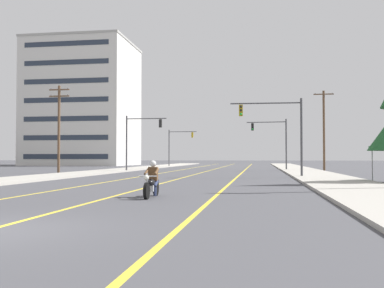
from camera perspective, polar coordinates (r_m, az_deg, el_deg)
The scene contains 14 objects.
lane_stripe_center at distance 54.06m, azimuth 2.50°, elevation -3.40°, with size 0.16×100.00×0.01m, color yellow.
lane_stripe_left at distance 54.60m, azimuth -1.47°, elevation -3.38°, with size 0.16×100.00×0.01m, color yellow.
lane_stripe_right at distance 53.76m, azimuth 6.84°, elevation -3.39°, with size 0.16×100.00×0.01m, color yellow.
sidewalk_kerb_right at distance 48.96m, azimuth 14.31°, elevation -3.44°, with size 4.40×110.00×0.14m, color #ADA89E.
sidewalk_kerb_left at distance 51.42m, azimuth -9.87°, elevation -3.38°, with size 4.40×110.00×0.14m, color #ADA89E.
motorcycle_with_rider at distance 17.55m, azimuth -5.24°, elevation -5.00°, with size 0.70×2.19×1.46m.
traffic_signal_near_right at distance 35.20m, azimuth 11.35°, elevation 2.47°, with size 5.61×0.48×6.20m.
traffic_signal_near_left at distance 49.02m, azimuth -7.01°, elevation 1.21°, with size 4.63×0.37×6.20m.
traffic_signal_mid_right at distance 54.08m, azimuth 10.65°, elevation 0.97°, with size 4.81×0.49×6.20m.
traffic_signal_mid_left at distance 73.69m, azimuth -1.96°, elevation 0.23°, with size 4.77×0.37×6.20m.
utility_pole_left_near at distance 46.05m, azimuth -16.85°, elevation 2.28°, with size 2.13×0.26×8.77m.
utility_pole_right_far at distance 53.40m, azimuth 16.72°, elevation 1.90°, with size 2.28×0.26×9.33m.
apartment_building_far_left_block at distance 90.11m, azimuth -13.87°, elevation 5.05°, with size 19.37×16.58×24.23m.
street_sign at distance 30.70m, azimuth 22.31°, elevation -1.76°, with size 0.44×0.07×2.40m.
Camera 1 is at (5.83, -8.71, 1.60)m, focal length 41.17 mm.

